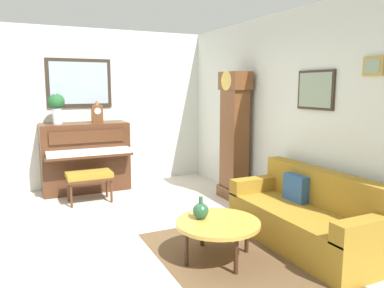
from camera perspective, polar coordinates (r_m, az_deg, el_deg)
The scene contains 12 objects.
ground_plane at distance 4.78m, azimuth -11.41°, elevation -14.12°, with size 6.40×6.00×0.10m, color beige.
wall_left at distance 6.97m, azimuth -16.95°, elevation 5.23°, with size 0.13×4.90×2.80m.
wall_back at distance 5.49m, azimuth 13.27°, elevation 4.44°, with size 5.30×0.13×2.80m.
area_rug at distance 4.16m, azimuth 6.69°, elevation -16.78°, with size 2.10×1.50×0.01m, color brown.
piano at distance 6.71m, azimuth -15.89°, elevation -1.85°, with size 0.87×1.44×1.18m.
piano_bench at distance 6.04m, azimuth -15.35°, elevation -4.83°, with size 0.42×0.70×0.48m.
grandfather_clock at distance 6.00m, azimuth 6.42°, elevation 0.76°, with size 0.52×0.34×2.03m.
couch at distance 4.54m, azimuth 17.03°, elevation -10.67°, with size 1.90×0.80×0.84m.
coffee_table at distance 3.98m, azimuth 3.96°, elevation -12.03°, with size 0.88×0.88×0.41m.
mantel_clock at distance 6.66m, azimuth -14.24°, elevation 4.66°, with size 0.13×0.18×0.38m.
flower_vase at distance 6.56m, azimuth -19.88°, elevation 5.60°, with size 0.26×0.26×0.58m.
green_jug at distance 4.01m, azimuth 1.33°, elevation -10.10°, with size 0.17×0.17×0.24m.
Camera 1 is at (4.29, -1.01, 1.80)m, focal length 35.09 mm.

